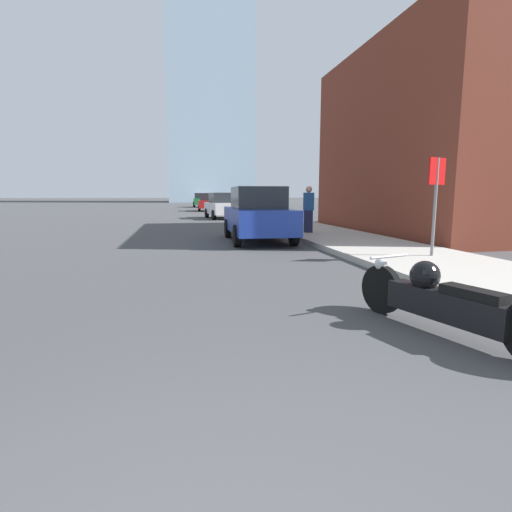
% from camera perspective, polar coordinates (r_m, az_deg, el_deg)
% --- Properties ---
extents(sidewalk, '(3.03, 240.00, 0.15)m').
position_cam_1_polar(sidewalk, '(41.19, -3.43, 6.68)').
color(sidewalk, '#B2ADA3').
rests_on(sidewalk, ground_plane).
extents(distant_tower, '(17.24, 17.24, 71.75)m').
position_cam_1_polar(distant_tower, '(96.03, -7.08, 29.63)').
color(distant_tower, '#9EB7CC').
rests_on(distant_tower, ground_plane).
extents(motorcycle, '(0.95, 2.49, 0.80)m').
position_cam_1_polar(motorcycle, '(4.94, 25.02, -5.68)').
color(motorcycle, black).
rests_on(motorcycle, ground_plane).
extents(parked_car_blue, '(2.03, 4.45, 1.81)m').
position_cam_1_polar(parked_car_blue, '(13.39, 0.27, 5.94)').
color(parked_car_blue, '#1E3899').
rests_on(parked_car_blue, ground_plane).
extents(parked_car_white, '(2.16, 4.26, 1.68)m').
position_cam_1_polar(parked_car_white, '(26.46, -4.81, 7.16)').
color(parked_car_white, silver).
rests_on(parked_car_white, ground_plane).
extents(parked_car_red, '(2.16, 4.15, 1.71)m').
position_cam_1_polar(parked_car_red, '(38.74, -6.79, 7.63)').
color(parked_car_red, red).
rests_on(parked_car_red, ground_plane).
extents(parked_car_green, '(1.84, 4.19, 1.76)m').
position_cam_1_polar(parked_car_green, '(51.00, -7.94, 7.91)').
color(parked_car_green, '#1E6B33').
rests_on(parked_car_green, ground_plane).
extents(stop_sign, '(0.57, 0.26, 2.23)m').
position_cam_1_polar(stop_sign, '(10.08, 24.32, 8.64)').
color(stop_sign, slate).
rests_on(stop_sign, sidewalk).
extents(pedestrian, '(0.36, 0.24, 1.72)m').
position_cam_1_polar(pedestrian, '(15.11, 7.51, 6.71)').
color(pedestrian, '#1E2347').
rests_on(pedestrian, sidewalk).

